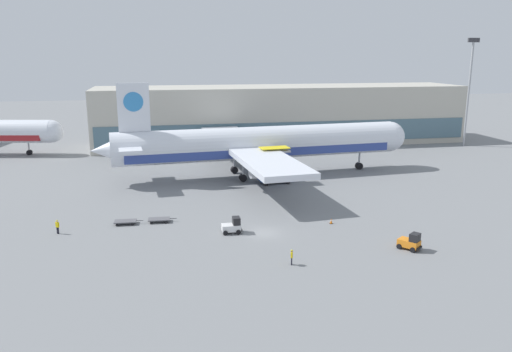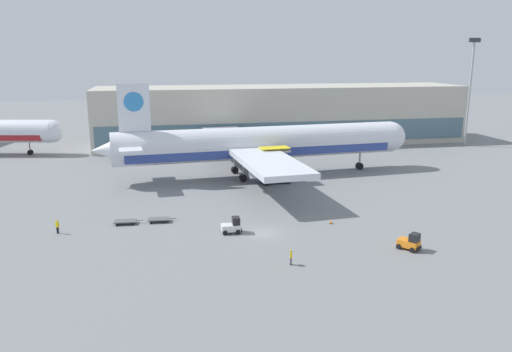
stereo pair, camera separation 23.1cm
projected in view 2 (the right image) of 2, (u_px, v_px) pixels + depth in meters
name	position (u px, v px, depth m)	size (l,w,h in m)	color
ground_plane	(263.00, 233.00, 61.64)	(400.00, 400.00, 0.00)	slate
terminal_building	(282.00, 115.00, 123.91)	(90.00, 18.20, 14.00)	#BCB7A8
light_mast	(470.00, 85.00, 117.45)	(2.80, 0.50, 25.28)	#9EA0A5
airplane_main	(257.00, 144.00, 89.24)	(58.07, 48.49, 17.00)	silver
scissor_lift_loader	(274.00, 170.00, 85.35)	(5.43, 3.74, 6.17)	#284C99
baggage_tug_foreground	(410.00, 242.00, 56.15)	(2.64, 2.80, 2.00)	orange
baggage_tug_mid	(232.00, 226.00, 61.45)	(2.46, 1.65, 2.00)	silver
baggage_dolly_lead	(125.00, 221.00, 64.74)	(3.74, 1.66, 0.48)	#56565B
baggage_dolly_second	(159.00, 219.00, 65.56)	(3.74, 1.66, 0.48)	#56565B
ground_crew_near	(291.00, 256.00, 52.01)	(0.31, 0.55, 1.69)	black
ground_crew_far	(57.00, 225.00, 61.14)	(0.50, 0.38, 1.78)	black
traffic_cone_near	(331.00, 221.00, 64.91)	(0.40, 0.40, 0.71)	black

